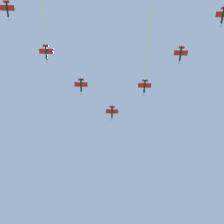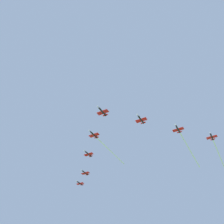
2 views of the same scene
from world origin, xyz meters
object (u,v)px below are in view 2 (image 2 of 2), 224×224
(jet_port_trail, at_px, (85,173))
(jet_tail_end, at_px, (80,183))
(jet_starboard_inner, at_px, (105,145))
(jet_center_rear, at_px, (217,150))
(jet_port_inner, at_px, (141,119))
(jet_port_outer, at_px, (187,144))
(jet_starboard_outer, at_px, (88,154))
(jet_lead, at_px, (102,112))

(jet_port_trail, distance_m, jet_tail_end, 25.63)
(jet_starboard_inner, relative_size, jet_center_rear, 0.85)
(jet_port_inner, relative_size, jet_port_trail, 1.00)
(jet_starboard_inner, bearing_deg, jet_center_rear, -146.42)
(jet_port_inner, height_order, jet_center_rear, jet_center_rear)
(jet_port_outer, relative_size, jet_starboard_outer, 5.51)
(jet_port_outer, distance_m, jet_center_rear, 28.38)
(jet_starboard_outer, xyz_separation_m, jet_tail_end, (54.73, 1.77, -0.22))
(jet_starboard_outer, bearing_deg, jet_port_trail, -51.65)
(jet_starboard_outer, relative_size, jet_port_trail, 1.00)
(jet_starboard_outer, distance_m, jet_center_rear, 100.50)
(jet_starboard_outer, bearing_deg, jet_port_inner, 159.06)
(jet_port_outer, height_order, jet_center_rear, jet_center_rear)
(jet_center_rear, bearing_deg, jet_starboard_inner, 33.58)
(jet_starboard_inner, bearing_deg, jet_port_outer, -154.07)
(jet_lead, height_order, jet_port_outer, jet_lead)
(jet_starboard_inner, distance_m, jet_port_trail, 45.99)
(jet_port_outer, relative_size, jet_tail_end, 5.51)
(jet_lead, relative_size, jet_starboard_inner, 0.22)
(jet_port_outer, bearing_deg, jet_center_rear, -129.87)
(jet_port_outer, xyz_separation_m, jet_port_trail, (59.32, 68.80, 0.00))
(jet_port_trail, bearing_deg, jet_center_rear, -169.57)
(jet_port_inner, xyz_separation_m, jet_center_rear, (25.93, -68.75, 1.08))
(jet_lead, height_order, jet_starboard_outer, jet_starboard_outer)
(jet_port_inner, distance_m, jet_center_rear, 73.49)
(jet_port_outer, bearing_deg, jet_starboard_outer, 16.32)
(jet_starboard_outer, height_order, jet_port_trail, jet_starboard_outer)
(jet_tail_end, bearing_deg, jet_port_inner, 145.76)
(jet_starboard_inner, xyz_separation_m, jet_tail_end, (70.36, 12.41, 0.38))
(jet_starboard_inner, bearing_deg, jet_port_trail, -37.80)
(jet_lead, distance_m, jet_starboard_inner, 38.77)
(jet_port_outer, xyz_separation_m, jet_tail_end, (84.79, 71.26, 1.46))
(jet_port_outer, bearing_deg, jet_lead, 59.12)
(jet_port_inner, bearing_deg, jet_lead, 45.73)
(jet_port_outer, bearing_deg, jet_port_inner, 66.67)
(jet_tail_end, bearing_deg, jet_starboard_inner, 139.71)
(jet_tail_end, bearing_deg, jet_center_rear, -179.08)
(jet_port_trail, bearing_deg, jet_port_inner, 148.91)
(jet_port_trail, bearing_deg, jet_port_outer, 178.94)
(jet_center_rear, height_order, jet_tail_end, jet_center_rear)
(jet_starboard_outer, relative_size, jet_center_rear, 0.19)
(jet_starboard_inner, xyz_separation_m, jet_center_rear, (-9.30, -86.72, 0.59))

